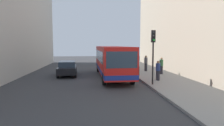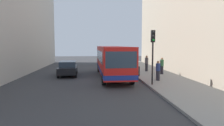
% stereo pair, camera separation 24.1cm
% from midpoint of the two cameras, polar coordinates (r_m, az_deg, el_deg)
% --- Properties ---
extents(ground_plane, '(80.00, 80.00, 0.00)m').
position_cam_midpoint_polar(ground_plane, '(17.41, -1.83, -5.29)').
color(ground_plane, '#38383A').
extents(sidewalk, '(4.40, 40.00, 0.15)m').
position_cam_midpoint_polar(sidewalk, '(18.48, 15.19, -4.62)').
color(sidewalk, gray).
rests_on(sidewalk, ground).
extents(building_right, '(7.00, 32.00, 12.16)m').
position_cam_midpoint_polar(building_right, '(24.66, 25.91, 11.45)').
color(building_right, '#B2A38C').
rests_on(building_right, ground).
extents(bus, '(2.84, 11.09, 3.00)m').
position_cam_midpoint_polar(bus, '(19.75, 0.38, 1.00)').
color(bus, red).
rests_on(bus, ground).
extents(car_beside_bus, '(2.08, 4.50, 1.48)m').
position_cam_midpoint_polar(car_beside_bus, '(21.19, -12.11, -1.39)').
color(car_beside_bus, black).
rests_on(car_beside_bus, ground).
extents(car_behind_bus, '(1.96, 4.45, 1.48)m').
position_cam_midpoint_polar(car_behind_bus, '(31.69, -0.25, 0.85)').
color(car_behind_bus, '#A5A8AD').
rests_on(car_behind_bus, ground).
extents(traffic_light, '(0.28, 0.33, 4.10)m').
position_cam_midpoint_polar(traffic_light, '(15.40, 11.99, 4.49)').
color(traffic_light, black).
rests_on(traffic_light, sidewalk).
extents(bollard_near, '(0.11, 0.11, 0.95)m').
position_cam_midpoint_polar(bollard_near, '(19.49, 8.08, -2.36)').
color(bollard_near, black).
rests_on(bollard_near, sidewalk).
extents(bollard_mid, '(0.11, 0.11, 0.95)m').
position_cam_midpoint_polar(bollard_mid, '(21.79, 6.67, -1.55)').
color(bollard_mid, black).
rests_on(bollard_mid, sidewalk).
extents(bollard_far, '(0.11, 0.11, 0.95)m').
position_cam_midpoint_polar(bollard_far, '(24.11, 5.54, -0.90)').
color(bollard_far, black).
rests_on(bollard_far, sidewalk).
extents(bollard_farthest, '(0.11, 0.11, 0.95)m').
position_cam_midpoint_polar(bollard_farthest, '(26.43, 4.60, -0.36)').
color(bollard_farthest, black).
rests_on(bollard_farthest, sidewalk).
extents(pedestrian_near_signal, '(0.38, 0.38, 1.68)m').
position_cam_midpoint_polar(pedestrian_near_signal, '(17.44, 13.35, -2.13)').
color(pedestrian_near_signal, '#26262D').
rests_on(pedestrian_near_signal, sidewalk).
extents(pedestrian_mid_sidewalk, '(0.38, 0.38, 1.72)m').
position_cam_midpoint_polar(pedestrian_mid_sidewalk, '(21.36, 14.32, -0.77)').
color(pedestrian_mid_sidewalk, '#26262D').
rests_on(pedestrian_mid_sidewalk, sidewalk).
extents(pedestrian_far_sidewalk, '(0.38, 0.38, 1.80)m').
position_cam_midpoint_polar(pedestrian_far_sidewalk, '(23.33, 10.10, -0.09)').
color(pedestrian_far_sidewalk, '#26262D').
rests_on(pedestrian_far_sidewalk, sidewalk).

